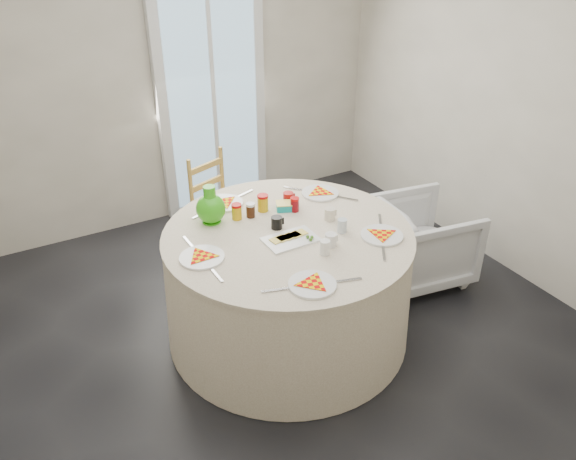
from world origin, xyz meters
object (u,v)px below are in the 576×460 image
wooden_chair (222,205)px  armchair (421,233)px  green_pitcher (211,210)px  table (288,286)px

wooden_chair → armchair: 1.57m
wooden_chair → green_pitcher: (-0.38, -0.74, 0.40)m
table → green_pitcher: green_pitcher is taller
table → armchair: table is taller
green_pitcher → armchair: bearing=-12.5°
table → green_pitcher: 0.71m
green_pitcher → wooden_chair: bearing=61.0°
armchair → green_pitcher: (-1.56, 0.28, 0.48)m
armchair → table: bearing=102.3°
table → wooden_chair: size_ratio=1.84×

